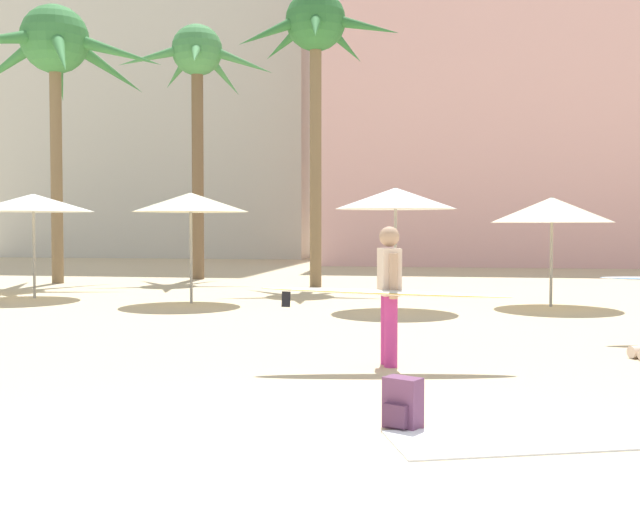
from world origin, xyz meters
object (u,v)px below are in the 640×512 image
Objects in this scene: cafe_umbrella_0 at (552,210)px; backpack at (402,404)px; person_mid_right at (388,291)px; cafe_umbrella_5 at (396,198)px; palm_tree_far_left at (56,53)px; cafe_umbrella_6 at (191,202)px; palm_tree_left at (316,39)px; beach_towel at (515,440)px; cafe_umbrella_2 at (33,203)px; palm_tree_right at (197,71)px.

backpack is (-2.38, -10.13, -1.79)m from cafe_umbrella_0.
person_mid_right is at bearing -145.50° from backpack.
backpack is (0.74, -8.99, -2.01)m from cafe_umbrella_5.
cafe_umbrella_6 is (5.77, -4.94, -4.46)m from palm_tree_far_left.
palm_tree_left reaches higher than palm_tree_far_left.
cafe_umbrella_6 is at bearing 108.68° from person_mid_right.
beach_towel is at bearing -58.09° from cafe_umbrella_6.
cafe_umbrella_0 is 0.84× the size of person_mid_right.
cafe_umbrella_2 is at bearing -110.52° from backpack.
palm_tree_right is at bearing 100.19° from person_mid_right.
cafe_umbrella_5 is (6.74, -7.81, -4.27)m from palm_tree_right.
beach_towel is (-1.49, -10.35, -1.99)m from cafe_umbrella_0.
cafe_umbrella_2 is 0.93× the size of person_mid_right.
cafe_umbrella_2 is at bearing 123.54° from person_mid_right.
palm_tree_far_left reaches higher than cafe_umbrella_2.
palm_tree_far_left is at bearing 112.20° from cafe_umbrella_2.
palm_tree_far_left reaches higher than cafe_umbrella_0.
cafe_umbrella_6 is (-1.82, -4.97, -4.56)m from palm_tree_left.
cafe_umbrella_0 is 1.28× the size of beach_towel.
cafe_umbrella_6 is at bearing -7.63° from cafe_umbrella_2.
palm_tree_left is 3.25× the size of cafe_umbrella_6.
cafe_umbrella_0 is (13.30, -4.30, -4.63)m from palm_tree_far_left.
cafe_umbrella_0 is at bearing 20.05° from cafe_umbrella_5.
person_mid_right is (-0.35, 2.72, 0.70)m from backpack.
palm_tree_right is 20.03m from beach_towel.
palm_tree_far_left is 3.30× the size of cafe_umbrella_5.
cafe_umbrella_6 is 8.40m from person_mid_right.
person_mid_right is (10.57, -11.71, -5.72)m from palm_tree_far_left.
person_mid_right is at bearing -39.78° from cafe_umbrella_2.
cafe_umbrella_6 is at bearing -124.32° from backpack.
palm_tree_left is 7.56m from cafe_umbrella_5.
person_mid_right is at bearing -75.75° from palm_tree_left.
backpack is (7.48, -16.80, -6.27)m from palm_tree_right.
beach_towel is at bearing -83.78° from person_mid_right.
palm_tree_far_left reaches higher than backpack.
palm_tree_left is at bearing 142.83° from cafe_umbrella_0.
palm_tree_far_left is 0.99× the size of palm_tree_left.
cafe_umbrella_5 is at bearing -148.12° from backpack.
palm_tree_far_left is at bearing 139.42° from cafe_umbrella_6.
palm_tree_left is 13.44m from person_mid_right.
cafe_umbrella_6 is at bearing 173.55° from cafe_umbrella_5.
person_mid_right is (8.77, -7.30, -1.29)m from cafe_umbrella_2.
palm_tree_left is 2.95× the size of cafe_umbrella_2.
palm_tree_right is 3.20× the size of cafe_umbrella_0.
cafe_umbrella_6 is at bearing -40.58° from palm_tree_far_left.
backpack is at bearing -77.03° from palm_tree_left.
palm_tree_right is (-4.15, 2.34, -0.26)m from palm_tree_left.
palm_tree_far_left is at bearing 115.40° from person_mid_right.
cafe_umbrella_0 is 7.56m from cafe_umbrella_6.
palm_tree_left is 3.32× the size of cafe_umbrella_5.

